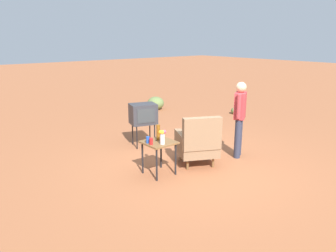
{
  "coord_description": "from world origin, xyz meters",
  "views": [
    {
      "loc": [
        4.5,
        4.5,
        2.53
      ],
      "look_at": [
        0.17,
        -0.83,
        0.65
      ],
      "focal_mm": 34.62,
      "sensor_mm": 36.0,
      "label": 1
    }
  ],
  "objects": [
    {
      "name": "shrub_mid",
      "position": [
        -2.42,
        -4.74,
        0.23
      ],
      "size": [
        0.6,
        0.6,
        0.47
      ],
      "primitive_type": "ellipsoid",
      "color": "olive",
      "rests_on": "ground"
    },
    {
      "name": "shrub_lone",
      "position": [
        -4.09,
        -2.43,
        0.11
      ],
      "size": [
        0.29,
        0.29,
        0.23
      ],
      "primitive_type": "ellipsoid",
      "color": "#516B38",
      "rests_on": "ground"
    },
    {
      "name": "armchair",
      "position": [
        0.12,
        0.08,
        0.5
      ],
      "size": [
        1.03,
        1.04,
        1.06
      ],
      "color": "brown",
      "rests_on": "ground"
    },
    {
      "name": "soda_can_red",
      "position": [
        1.22,
        -0.04,
        0.71
      ],
      "size": [
        0.07,
        0.07,
        0.12
      ],
      "primitive_type": "cylinder",
      "color": "red",
      "rests_on": "side_table"
    },
    {
      "name": "flower_vase",
      "position": [
        1.04,
        0.08,
        0.8
      ],
      "size": [
        0.14,
        0.1,
        0.27
      ],
      "color": "silver",
      "rests_on": "side_table"
    },
    {
      "name": "bottle_tall_amber",
      "position": [
        0.95,
        -0.17,
        0.8
      ],
      "size": [
        0.07,
        0.07,
        0.3
      ],
      "primitive_type": "cylinder",
      "color": "brown",
      "rests_on": "side_table"
    },
    {
      "name": "tv_on_stand",
      "position": [
        0.27,
        -1.65,
        0.78
      ],
      "size": [
        0.7,
        0.6,
        1.03
      ],
      "color": "black",
      "rests_on": "ground"
    },
    {
      "name": "soda_can_blue",
      "position": [
        1.21,
        -0.14,
        0.71
      ],
      "size": [
        0.07,
        0.07,
        0.12
      ],
      "primitive_type": "cylinder",
      "color": "blue",
      "rests_on": "side_table"
    },
    {
      "name": "ground_plane",
      "position": [
        0.0,
        0.0,
        0.0
      ],
      "size": [
        60.0,
        60.0,
        0.0
      ],
      "primitive_type": "plane",
      "color": "#A05B38"
    },
    {
      "name": "side_table",
      "position": [
        1.0,
        -0.08,
        0.55
      ],
      "size": [
        0.56,
        0.56,
        0.65
      ],
      "color": "black",
      "rests_on": "ground"
    },
    {
      "name": "person_standing",
      "position": [
        -0.93,
        0.24,
        0.94
      ],
      "size": [
        0.5,
        0.38,
        1.64
      ],
      "color": "#2D3347",
      "rests_on": "ground"
    }
  ]
}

